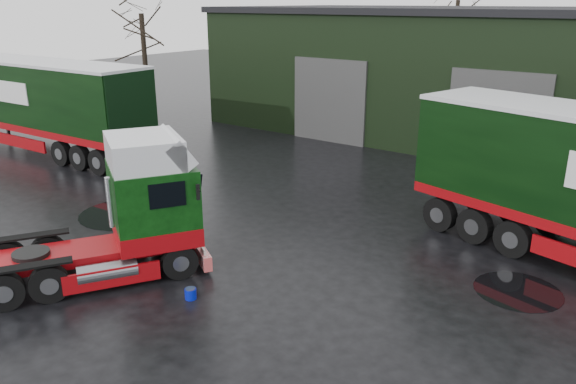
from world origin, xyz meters
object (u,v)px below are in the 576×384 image
object	(u,v)px
warehouse	(538,76)
wash_bucket	(191,294)
trailer_left	(35,105)
tree_left	(144,45)
hero_tractor	(87,211)
tree_back_a	(455,29)

from	to	relation	value
warehouse	wash_bucket	xyz separation A→B (m)	(-2.23, -21.07, -3.03)
trailer_left	tree_left	xyz separation A→B (m)	(-1.00, 7.39, 2.17)
hero_tractor	wash_bucket	size ratio (longest dim) A/B	20.85
trailer_left	warehouse	bearing A→B (deg)	-52.10
warehouse	trailer_left	world-z (taller)	warehouse
warehouse	tree_left	distance (m)	20.64
warehouse	trailer_left	distance (m)	23.70
trailer_left	tree_back_a	bearing A→B (deg)	-24.13
wash_bucket	tree_back_a	bearing A→B (deg)	100.52
wash_bucket	tree_left	world-z (taller)	tree_left
hero_tractor	tree_back_a	world-z (taller)	tree_back_a
trailer_left	tree_left	world-z (taller)	tree_left
wash_bucket	tree_back_a	size ratio (longest dim) A/B	0.03
trailer_left	wash_bucket	bearing A→B (deg)	-112.45
hero_tractor	trailer_left	xyz separation A→B (m)	(-12.99, 6.32, 0.31)
trailer_left	tree_left	distance (m)	7.76
hero_tractor	wash_bucket	world-z (taller)	hero_tractor
hero_tractor	tree_back_a	xyz separation A→B (m)	(-2.99, 31.71, 2.98)
wash_bucket	tree_left	size ratio (longest dim) A/B	0.03
trailer_left	tree_left	size ratio (longest dim) A/B	1.57
trailer_left	hero_tractor	bearing A→B (deg)	-118.57
wash_bucket	tree_back_a	xyz separation A→B (m)	(-5.77, 31.07, 4.62)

